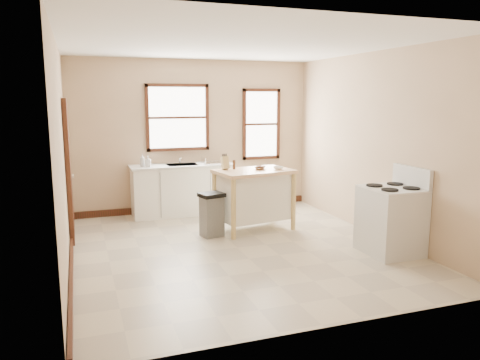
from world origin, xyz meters
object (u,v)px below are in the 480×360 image
at_px(pepper_grinder, 234,165).
at_px(trash_bin, 212,215).
at_px(knife_block, 225,163).
at_px(bowl_b, 261,167).
at_px(kitchen_island, 254,200).
at_px(gas_stove, 391,211).
at_px(bowl_a, 259,168).
at_px(bowl_c, 278,168).
at_px(soap_bottle_a, 142,160).
at_px(soap_bottle_b, 148,161).
at_px(dish_rack, 214,160).

height_order(pepper_grinder, trash_bin, pepper_grinder).
relative_size(knife_block, bowl_b, 1.26).
bearing_deg(kitchen_island, gas_stove, -61.56).
xyz_separation_m(bowl_a, bowl_c, (0.29, -0.09, 0.00)).
distance_m(soap_bottle_a, knife_block, 1.65).
height_order(soap_bottle_b, pepper_grinder, pepper_grinder).
bearing_deg(soap_bottle_a, gas_stove, -61.24).
height_order(knife_block, bowl_b, knife_block).
bearing_deg(soap_bottle_b, bowl_c, -19.80).
distance_m(dish_rack, bowl_c, 1.57).
height_order(kitchen_island, bowl_c, bowl_c).
bearing_deg(kitchen_island, trash_bin, -178.20).
xyz_separation_m(soap_bottle_a, knife_block, (1.15, -1.19, 0.04)).
bearing_deg(dish_rack, kitchen_island, -94.94).
distance_m(soap_bottle_a, gas_stove, 4.26).
distance_m(dish_rack, pepper_grinder, 1.17).
bearing_deg(pepper_grinder, soap_bottle_a, 137.08).
distance_m(kitchen_island, bowl_a, 0.52).
height_order(pepper_grinder, bowl_c, pepper_grinder).
bearing_deg(soap_bottle_a, bowl_b, -50.68).
relative_size(soap_bottle_b, trash_bin, 0.28).
bearing_deg(soap_bottle_a, soap_bottle_b, -55.53).
bearing_deg(bowl_c, knife_block, 160.88).
relative_size(trash_bin, gas_stove, 0.57).
xyz_separation_m(pepper_grinder, bowl_c, (0.66, -0.26, -0.05)).
height_order(bowl_a, bowl_b, same).
bearing_deg(pepper_grinder, bowl_c, -21.81).
height_order(knife_block, trash_bin, knife_block).
bearing_deg(bowl_c, gas_stove, -59.44).
height_order(kitchen_island, bowl_b, bowl_b).
xyz_separation_m(dish_rack, pepper_grinder, (-0.00, -1.17, 0.08)).
height_order(dish_rack, bowl_c, dish_rack).
xyz_separation_m(soap_bottle_b, bowl_b, (1.64, -1.19, -0.02)).
distance_m(kitchen_island, bowl_c, 0.64).
bearing_deg(trash_bin, bowl_c, -11.94).
relative_size(soap_bottle_a, trash_bin, 0.33).
distance_m(soap_bottle_a, dish_rack, 1.30).
distance_m(soap_bottle_a, kitchen_island, 2.15).
xyz_separation_m(dish_rack, bowl_b, (0.44, -1.23, 0.02)).
distance_m(pepper_grinder, bowl_b, 0.45).
xyz_separation_m(bowl_a, trash_bin, (-0.84, -0.14, -0.66)).
xyz_separation_m(bowl_c, gas_stove, (0.96, -1.62, -0.41)).
relative_size(soap_bottle_a, bowl_b, 1.40).
distance_m(soap_bottle_b, kitchen_island, 2.03).
distance_m(soap_bottle_a, trash_bin, 1.86).
bearing_deg(bowl_b, dish_rack, 109.64).
distance_m(kitchen_island, trash_bin, 0.78).
distance_m(kitchen_island, gas_stove, 2.18).
relative_size(kitchen_island, knife_block, 5.96).
xyz_separation_m(soap_bottle_a, bowl_a, (1.66, -1.37, -0.04)).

